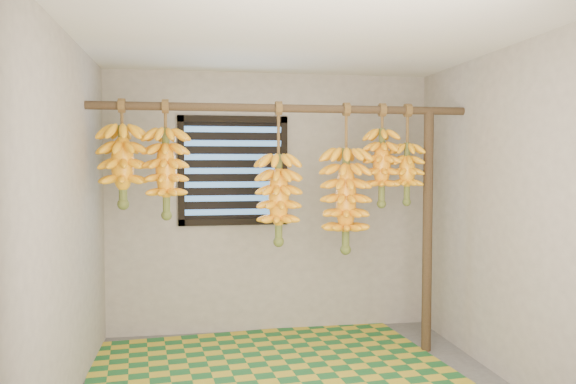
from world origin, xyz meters
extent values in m
cube|color=silver|center=(0.00, 0.00, 2.40)|extent=(3.00, 3.00, 0.01)
cube|color=gray|center=(0.00, 1.50, 1.20)|extent=(3.00, 0.01, 2.40)
cube|color=gray|center=(-1.50, 0.00, 1.20)|extent=(0.01, 3.00, 2.40)
cube|color=gray|center=(1.50, 0.00, 1.20)|extent=(0.01, 3.00, 2.40)
cube|color=black|center=(-0.35, 1.48, 1.50)|extent=(1.00, 0.04, 1.00)
cylinder|color=#493420|center=(0.00, 0.70, 2.00)|extent=(3.00, 0.06, 0.06)
cylinder|color=#493420|center=(1.20, 0.70, 1.00)|extent=(0.08, 0.08, 2.00)
cube|color=#1A5927|center=(-0.14, 0.41, 0.01)|extent=(2.88, 2.39, 0.01)
cylinder|color=brown|center=(-1.24, 0.70, 1.93)|extent=(0.02, 0.02, 0.21)
cylinder|color=#4C5923|center=(-1.24, 0.70, 1.57)|extent=(0.06, 0.06, 0.57)
cylinder|color=brown|center=(-0.92, 0.70, 1.92)|extent=(0.02, 0.02, 0.22)
cylinder|color=#4C5923|center=(-0.92, 0.70, 1.51)|extent=(0.06, 0.06, 0.64)
cylinder|color=brown|center=(-0.05, 0.70, 1.82)|extent=(0.02, 0.02, 0.42)
cylinder|color=#4C5923|center=(-0.05, 0.70, 1.30)|extent=(0.06, 0.06, 0.67)
cylinder|color=brown|center=(0.80, 0.70, 1.93)|extent=(0.02, 0.02, 0.21)
cylinder|color=#4C5923|center=(0.80, 0.70, 1.55)|extent=(0.05, 0.05, 0.59)
cylinder|color=brown|center=(0.50, 0.70, 1.84)|extent=(0.02, 0.02, 0.37)
cylinder|color=#4C5923|center=(0.50, 0.70, 1.29)|extent=(0.06, 0.06, 0.80)
cylinder|color=brown|center=(1.02, 0.70, 1.87)|extent=(0.02, 0.02, 0.32)
cylinder|color=#4C5923|center=(1.02, 0.70, 1.50)|extent=(0.05, 0.05, 0.47)
camera|label=1|loc=(-0.72, -3.67, 1.57)|focal=35.00mm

